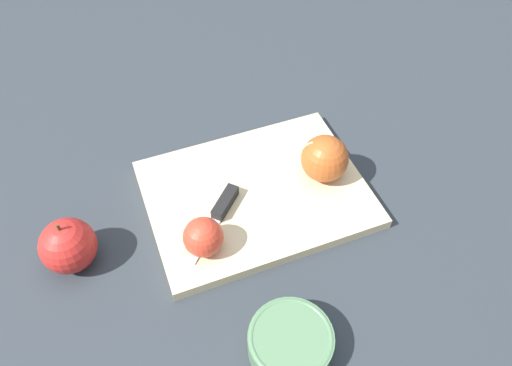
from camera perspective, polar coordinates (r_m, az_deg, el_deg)
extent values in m
plane|color=#282D33|center=(0.90, 0.00, -1.67)|extent=(4.00, 4.00, 0.00)
cube|color=#D1B789|center=(0.89, 0.00, -1.26)|extent=(0.40, 0.32, 0.02)
sphere|color=#AD4C1E|center=(0.89, 7.74, 2.98)|extent=(0.08, 0.08, 0.08)
cylinder|color=beige|center=(0.88, 7.60, 2.65)|extent=(0.06, 0.05, 0.08)
sphere|color=red|center=(0.79, -6.05, -6.16)|extent=(0.06, 0.06, 0.06)
cylinder|color=beige|center=(0.79, -5.95, -6.49)|extent=(0.06, 0.00, 0.06)
cube|color=silver|center=(0.82, -6.00, -6.63)|extent=(0.07, 0.08, 0.00)
cube|color=black|center=(0.85, -3.55, -2.22)|extent=(0.06, 0.06, 0.02)
sphere|color=red|center=(0.84, -20.68, -6.72)|extent=(0.09, 0.09, 0.09)
cylinder|color=#4C3319|center=(0.80, -21.67, -4.72)|extent=(0.01, 0.01, 0.01)
cylinder|color=#4C704C|center=(0.74, 3.95, -17.75)|extent=(0.12, 0.12, 0.04)
torus|color=#4C704C|center=(0.72, 4.02, -17.25)|extent=(0.12, 0.12, 0.01)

